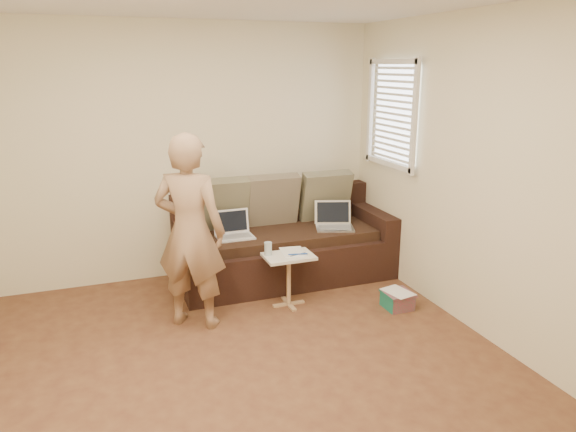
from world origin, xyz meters
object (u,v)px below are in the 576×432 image
(person, at_px, (190,232))
(side_table, at_px, (289,280))
(laptop_white, at_px, (235,238))
(sofa, at_px, (284,239))
(striped_box, at_px, (397,300))
(laptop_silver, at_px, (335,229))
(drinking_glass, at_px, (268,249))

(person, distance_m, side_table, 1.07)
(laptop_white, bearing_deg, sofa, 7.54)
(person, bearing_deg, laptop_white, -98.51)
(sofa, height_order, side_table, sofa)
(laptop_white, relative_size, striped_box, 1.40)
(laptop_white, xyz_separation_m, person, (-0.55, -0.65, 0.31))
(sofa, relative_size, person, 1.32)
(laptop_silver, xyz_separation_m, laptop_white, (-1.05, 0.07, 0.00))
(striped_box, bearing_deg, drinking_glass, 156.40)
(laptop_white, bearing_deg, side_table, -59.75)
(sofa, relative_size, side_table, 4.44)
(sofa, xyz_separation_m, laptop_white, (-0.55, -0.08, 0.10))
(laptop_silver, distance_m, side_table, 0.92)
(sofa, xyz_separation_m, laptop_silver, (0.51, -0.15, 0.10))
(person, bearing_deg, side_table, -144.18)
(sofa, xyz_separation_m, person, (-1.10, -0.73, 0.41))
(side_table, bearing_deg, person, -176.01)
(laptop_silver, bearing_deg, striped_box, -57.90)
(person, xyz_separation_m, side_table, (0.90, 0.06, -0.59))
(sofa, relative_size, laptop_white, 6.11)
(person, bearing_deg, sofa, -114.73)
(laptop_silver, relative_size, side_table, 0.78)
(laptop_white, xyz_separation_m, striped_box, (1.27, -1.00, -0.44))
(laptop_silver, relative_size, person, 0.23)
(sofa, distance_m, drinking_glass, 0.72)
(person, xyz_separation_m, striped_box, (1.82, -0.35, -0.75))
(drinking_glass, height_order, striped_box, drinking_glass)
(laptop_white, height_order, striped_box, laptop_white)
(laptop_silver, height_order, drinking_glass, laptop_silver)
(sofa, bearing_deg, drinking_glass, -122.19)
(sofa, xyz_separation_m, drinking_glass, (-0.37, -0.60, 0.13))
(laptop_white, distance_m, side_table, 0.73)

